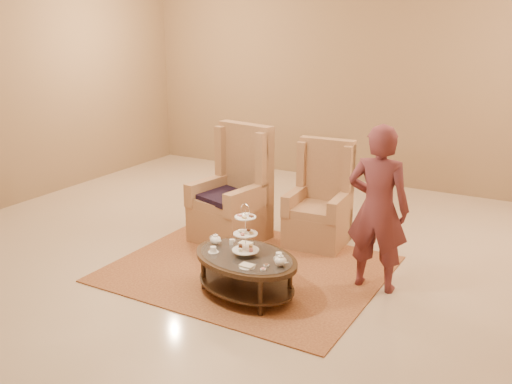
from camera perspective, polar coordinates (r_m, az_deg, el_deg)
The scene contains 8 objects.
ground at distance 5.99m, azimuth -1.46°, elevation -8.13°, with size 8.00×8.00×0.00m, color #C6B093.
ceiling at distance 5.99m, azimuth -1.46°, elevation -8.13°, with size 8.00×8.00×0.02m, color silver.
wall_back at distance 9.13m, azimuth 11.63°, elevation 11.63°, with size 8.00×0.04×3.50m, color #8E704D.
rug at distance 6.07m, azimuth -0.77°, elevation -7.68°, with size 2.73×2.29×0.01m.
tea_table at distance 5.40m, azimuth -1.04°, elevation -7.10°, with size 1.26×1.02×0.92m.
armchair_left at distance 6.76m, azimuth -2.15°, elevation -0.97°, with size 0.86×0.88×1.37m.
armchair_right at distance 6.70m, azimuth 6.43°, elevation -1.73°, with size 0.70×0.72×1.21m.
person at distance 5.51m, azimuth 12.09°, elevation -1.65°, with size 0.62×0.43×1.63m.
Camera 1 is at (2.78, -4.66, 2.53)m, focal length 40.00 mm.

